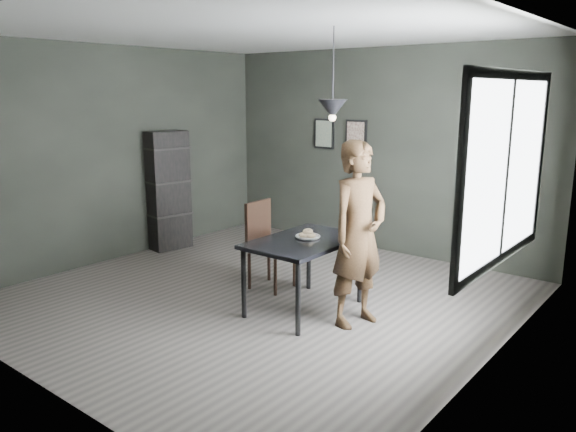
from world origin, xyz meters
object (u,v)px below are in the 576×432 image
Objects in this scene: cafe_table at (304,247)px; white_plate at (308,237)px; wood_chair at (266,239)px; shelf_unit at (168,191)px; woman at (358,234)px; pendant_lamp at (333,109)px.

white_plate is at bearing 101.57° from cafe_table.
wood_chair reaches higher than cafe_table.
shelf_unit reaches higher than cafe_table.
woman reaches higher than shelf_unit.
cafe_table is 0.64m from woman.
wood_chair is 2.19m from shelf_unit.
white_plate is at bearing -19.21° from wood_chair.
wood_chair is (-1.38, 0.24, -0.32)m from woman.
woman reaches higher than white_plate.
white_plate is 1.32m from pendant_lamp.
pendant_lamp is (0.27, 0.02, 1.29)m from white_plate.
cafe_table is 0.67× the size of woman.
woman is 3.57m from shelf_unit.
white_plate is at bearing 100.63° from woman.
white_plate is 0.63m from woman.
shelf_unit is (-2.90, 0.59, 0.08)m from white_plate.
shelf_unit is (-2.92, 0.67, 0.17)m from cafe_table.
woman is 1.79× the size of wood_chair.
shelf_unit is 1.94× the size of pendant_lamp.
white_plate is (-0.02, 0.08, 0.08)m from cafe_table.
woman reaches higher than wood_chair.
pendant_lamp is (1.03, -0.20, 1.48)m from wood_chair.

